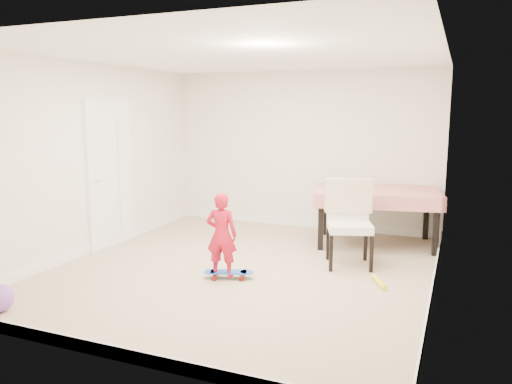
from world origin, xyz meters
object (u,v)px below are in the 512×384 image
at_px(dining_table, 376,217).
at_px(skateboard, 229,275).
at_px(child, 222,238).
at_px(dining_chair, 350,224).

height_order(dining_table, skateboard, dining_table).
xyz_separation_m(skateboard, child, (-0.06, -0.04, 0.45)).
xyz_separation_m(dining_chair, child, (-1.27, -1.07, -0.05)).
height_order(dining_chair, child, dining_chair).
relative_size(dining_chair, child, 1.10).
distance_m(dining_chair, skateboard, 1.66).
relative_size(dining_table, skateboard, 3.00).
distance_m(dining_table, dining_chair, 1.20).
bearing_deg(dining_table, skateboard, -133.04).
bearing_deg(skateboard, dining_table, 38.90).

